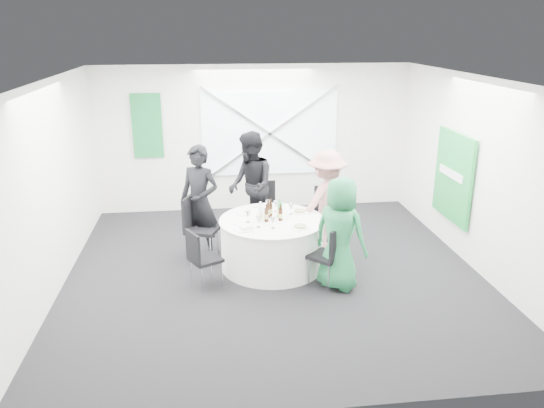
{
  "coord_description": "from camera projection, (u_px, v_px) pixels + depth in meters",
  "views": [
    {
      "loc": [
        -0.91,
        -7.06,
        3.46
      ],
      "look_at": [
        0.0,
        0.2,
        1.0
      ],
      "focal_mm": 35.0,
      "sensor_mm": 36.0,
      "label": 1
    }
  ],
  "objects": [
    {
      "name": "chair_front_left",
      "position": [
        200.0,
        255.0,
        7.23
      ],
      "size": [
        0.53,
        0.52,
        0.85
      ],
      "rotation": [
        0.0,
        0.0,
        2.06
      ],
      "color": "black",
      "rests_on": "floor"
    },
    {
      "name": "fork_b",
      "position": [
        306.0,
        214.0,
        8.03
      ],
      "size": [
        0.1,
        0.13,
        0.01
      ],
      "primitive_type": "cube",
      "rotation": [
        0.0,
        0.0,
        0.62
      ],
      "color": "silver",
      "rests_on": "banquet_table"
    },
    {
      "name": "wall_left",
      "position": [
        51.0,
        189.0,
        7.05
      ],
      "size": [
        0.0,
        6.0,
        6.0
      ],
      "primitive_type": "plane",
      "rotation": [
        1.57,
        0.0,
        1.57
      ],
      "color": "silver",
      "rests_on": "floor"
    },
    {
      "name": "wall_front",
      "position": [
        318.0,
        277.0,
        4.58
      ],
      "size": [
        6.0,
        0.0,
        6.0
      ],
      "primitive_type": "plane",
      "rotation": [
        -1.57,
        0.0,
        0.0
      ],
      "color": "silver",
      "rests_on": "floor"
    },
    {
      "name": "napkin",
      "position": [
        246.0,
        227.0,
        7.39
      ],
      "size": [
        0.19,
        0.16,
        0.05
      ],
      "primitive_type": "cube",
      "rotation": [
        0.0,
        0.0,
        0.4
      ],
      "color": "white",
      "rests_on": "plate_front_left"
    },
    {
      "name": "ceiling",
      "position": [
        274.0,
        79.0,
        6.96
      ],
      "size": [
        6.0,
        6.0,
        0.0
      ],
      "primitive_type": "plane",
      "rotation": [
        3.14,
        0.0,
        0.0
      ],
      "color": "white",
      "rests_on": "wall_back"
    },
    {
      "name": "person_man_back",
      "position": [
        251.0,
        186.0,
        8.87
      ],
      "size": [
        0.63,
        0.96,
        1.83
      ],
      "primitive_type": "imported",
      "rotation": [
        0.0,
        0.0,
        -1.4
      ],
      "color": "black",
      "rests_on": "floor"
    },
    {
      "name": "window_brace_a",
      "position": [
        270.0,
        134.0,
        10.15
      ],
      "size": [
        2.63,
        0.05,
        1.84
      ],
      "primitive_type": "cube",
      "rotation": [
        0.0,
        0.97,
        0.0
      ],
      "color": "silver",
      "rests_on": "window_panel"
    },
    {
      "name": "knife_c",
      "position": [
        251.0,
        232.0,
        7.33
      ],
      "size": [
        0.1,
        0.13,
        0.01
      ],
      "primitive_type": "cube",
      "rotation": [
        0.0,
        0.0,
        -2.53
      ],
      "color": "silver",
      "rests_on": "banquet_table"
    },
    {
      "name": "fork_c",
      "position": [
        236.0,
        226.0,
        7.53
      ],
      "size": [
        0.11,
        0.13,
        0.01
      ],
      "primitive_type": "cube",
      "rotation": [
        0.0,
        0.0,
        -2.47
      ],
      "color": "silver",
      "rests_on": "banquet_table"
    },
    {
      "name": "chair_front_right",
      "position": [
        331.0,
        252.0,
        7.26
      ],
      "size": [
        0.57,
        0.57,
        0.89
      ],
      "rotation": [
        0.0,
        0.0,
        3.91
      ],
      "color": "black",
      "rests_on": "floor"
    },
    {
      "name": "wine_glass_c",
      "position": [
        258.0,
        219.0,
        7.45
      ],
      "size": [
        0.07,
        0.07,
        0.17
      ],
      "color": "white",
      "rests_on": "banquet_table"
    },
    {
      "name": "person_man_back_left",
      "position": [
        200.0,
        202.0,
        8.18
      ],
      "size": [
        0.77,
        0.68,
        1.77
      ],
      "primitive_type": "imported",
      "rotation": [
        0.0,
        0.0,
        -0.5
      ],
      "color": "black",
      "rests_on": "floor"
    },
    {
      "name": "beer_bottle_c",
      "position": [
        280.0,
        214.0,
        7.72
      ],
      "size": [
        0.06,
        0.06,
        0.25
      ],
      "color": "#361809",
      "rests_on": "banquet_table"
    },
    {
      "name": "clear_water_bottle",
      "position": [
        261.0,
        214.0,
        7.65
      ],
      "size": [
        0.08,
        0.08,
        0.31
      ],
      "color": "white",
      "rests_on": "banquet_table"
    },
    {
      "name": "fork_a",
      "position": [
        277.0,
        207.0,
        8.33
      ],
      "size": [
        0.15,
        0.02,
        0.01
      ],
      "primitive_type": "cube",
      "rotation": [
        0.0,
        0.0,
        1.61
      ],
      "color": "silver",
      "rests_on": "banquet_table"
    },
    {
      "name": "plate_back_right",
      "position": [
        300.0,
        212.0,
        8.08
      ],
      "size": [
        0.26,
        0.26,
        0.04
      ],
      "color": "white",
      "rests_on": "banquet_table"
    },
    {
      "name": "green_sign",
      "position": [
        453.0,
        177.0,
        8.38
      ],
      "size": [
        0.05,
        1.2,
        1.4
      ],
      "primitive_type": "cube",
      "color": "#1A9339",
      "rests_on": "wall_right"
    },
    {
      "name": "wine_glass_d",
      "position": [
        248.0,
        214.0,
        7.65
      ],
      "size": [
        0.07,
        0.07,
        0.17
      ],
      "color": "white",
      "rests_on": "banquet_table"
    },
    {
      "name": "wall_right",
      "position": [
        477.0,
        174.0,
        7.76
      ],
      "size": [
        0.0,
        6.0,
        6.0
      ],
      "primitive_type": "plane",
      "rotation": [
        1.57,
        0.0,
        -1.57
      ],
      "color": "silver",
      "rests_on": "floor"
    },
    {
      "name": "green_water_bottle",
      "position": [
        280.0,
        210.0,
        7.84
      ],
      "size": [
        0.08,
        0.08,
        0.3
      ],
      "color": "green",
      "rests_on": "banquet_table"
    },
    {
      "name": "beer_bottle_b",
      "position": [
        271.0,
        210.0,
        7.91
      ],
      "size": [
        0.06,
        0.06,
        0.26
      ],
      "color": "#361809",
      "rests_on": "banquet_table"
    },
    {
      "name": "chair_back_left",
      "position": [
        197.0,
        223.0,
        8.13
      ],
      "size": [
        0.6,
        0.59,
        1.01
      ],
      "rotation": [
        0.0,
        0.0,
        1.19
      ],
      "color": "black",
      "rests_on": "floor"
    },
    {
      "name": "wine_glass_e",
      "position": [
        268.0,
        203.0,
        8.13
      ],
      "size": [
        0.07,
        0.07,
        0.17
      ],
      "color": "white",
      "rests_on": "banquet_table"
    },
    {
      "name": "wine_glass_a",
      "position": [
        291.0,
        206.0,
        7.97
      ],
      "size": [
        0.07,
        0.07,
        0.17
      ],
      "color": "white",
      "rests_on": "banquet_table"
    },
    {
      "name": "wine_glass_f",
      "position": [
        276.0,
        204.0,
        8.09
      ],
      "size": [
        0.07,
        0.07,
        0.17
      ],
      "color": "white",
      "rests_on": "banquet_table"
    },
    {
      "name": "knife_b",
      "position": [
        293.0,
        209.0,
        8.24
      ],
      "size": [
        0.09,
        0.14,
        0.01
      ],
      "primitive_type": "cube",
      "rotation": [
        0.0,
        0.0,
        0.54
      ],
      "color": "silver",
      "rests_on": "banquet_table"
    },
    {
      "name": "person_woman_pink",
      "position": [
        326.0,
        202.0,
        8.35
      ],
      "size": [
        1.18,
        0.95,
        1.66
      ],
      "primitive_type": "imported",
      "rotation": [
        0.0,
        0.0,
        -2.64
      ],
      "color": "tan",
      "rests_on": "floor"
    },
    {
      "name": "floor",
      "position": [
        274.0,
        272.0,
        7.85
      ],
      "size": [
        6.0,
        6.0,
        0.0
      ],
      "primitive_type": "plane",
      "color": "black",
      "rests_on": "ground"
    },
    {
      "name": "window_panel",
      "position": [
        270.0,
        133.0,
        10.19
      ],
      "size": [
        2.6,
        0.03,
        1.6
      ],
      "primitive_type": "cube",
      "color": "white",
      "rests_on": "wall_back"
    },
    {
      "name": "wine_glass_b",
      "position": [
        273.0,
        220.0,
        7.41
      ],
      "size": [
        0.07,
        0.07,
        0.17
      ],
      "color": "white",
      "rests_on": "banquet_table"
    },
    {
      "name": "person_woman_green",
      "position": [
        340.0,
        234.0,
        7.17
      ],
      "size": [
        0.91,
        0.89,
        1.58
      ],
      "primitive_type": "imported",
      "rotation": [
        0.0,
        0.0,
        2.41
      ],
      "color": "#217945",
      "rests_on": "floor"
    },
    {
      "name": "plate_back",
      "position": [
        264.0,
        206.0,
        8.35
      ],
      "size": [
        0.25,
        0.25,
        0.01
      ],
      "color": "white",
      "rests_on": "banquet_table"
    },
    {
      "name": "wall_back",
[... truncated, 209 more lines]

